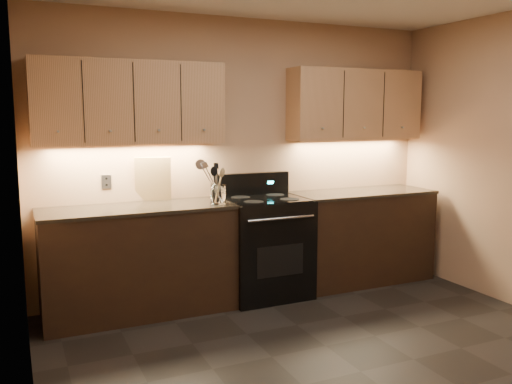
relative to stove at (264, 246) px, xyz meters
The scene contains 16 objects.
floor 1.75m from the stove, 92.72° to the right, with size 4.00×4.00×0.00m, color black.
wall_back 0.88m from the stove, 104.10° to the left, with size 4.00×0.04×2.60m, color tan.
wall_left 2.80m from the stove, 141.05° to the right, with size 0.04×4.00×2.60m, color tan.
counter_left 1.18m from the stove, behind, with size 1.62×0.62×0.93m.
counter_right 1.10m from the stove, ahead, with size 1.46×0.62×0.93m.
stove is the anchor object (origin of this frame).
upper_cab_left 1.78m from the stove, behind, with size 1.60×0.30×0.70m, color tan.
upper_cab_right 1.73m from the stove, ahead, with size 1.44×0.30×0.70m, color tan.
outlet_plate 1.55m from the stove, 167.24° to the left, with size 0.09×0.01×0.12m, color #B2B5BA.
utensil_crock 0.74m from the stove, 167.28° to the right, with size 0.17×0.17×0.17m.
cutting_board 1.20m from the stove, 164.48° to the left, with size 0.32×0.02×0.40m, color tan.
wooden_spoon 0.82m from the stove, 166.46° to the right, with size 0.06×0.06×0.30m, color tan, non-canonical shape.
black_spoon 0.81m from the stove, behind, with size 0.06×0.06×0.30m, color black, non-canonical shape.
black_turner 0.82m from the stove, 165.26° to the right, with size 0.08×0.08×0.36m, color black, non-canonical shape.
steel_spatula 0.82m from the stove, 166.37° to the right, with size 0.08×0.08×0.40m, color silver, non-canonical shape.
steel_skimmer 0.83m from the stove, 164.23° to the right, with size 0.09×0.09×0.40m, color silver, non-canonical shape.
Camera 1 is at (-2.04, -2.81, 1.70)m, focal length 38.00 mm.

